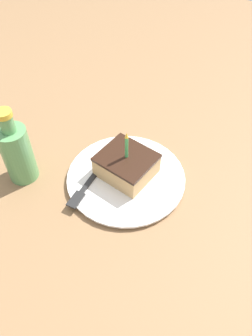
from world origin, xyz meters
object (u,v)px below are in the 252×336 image
plate (126,178)px  bottle (17,152)px  fork (88,183)px  cake_slice (128,165)px

plate → bottle: bottle is taller
fork → bottle: bottle is taller
cake_slice → bottle: 0.25m
fork → bottle: bearing=113.7°
fork → bottle: size_ratio=0.91×
plate → cake_slice: (0.01, 0.00, 0.04)m
cake_slice → fork: 0.10m
cake_slice → bottle: bearing=125.9°
plate → fork: size_ratio=1.58×
cake_slice → fork: (-0.08, 0.05, -0.03)m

